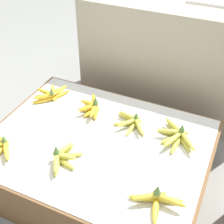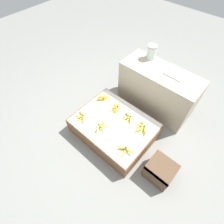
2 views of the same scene
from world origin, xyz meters
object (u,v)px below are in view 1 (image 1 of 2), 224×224
Objects in this scene: banana_bunch_middle_midleft at (92,107)px; banana_bunch_middle_left at (51,94)px; banana_bunch_middle_right at (177,136)px; banana_bunch_middle_midright at (132,122)px; banana_bunch_front_left at (0,146)px; banana_bunch_front_right at (157,199)px; foam_tray_white at (212,0)px; banana_bunch_front_midleft at (63,157)px.

banana_bunch_middle_left is at bearing 177.29° from banana_bunch_middle_midleft.
banana_bunch_middle_left is 0.91× the size of banana_bunch_middle_right.
banana_bunch_middle_midright is (0.25, -0.02, -0.01)m from banana_bunch_middle_midleft.
banana_bunch_middle_midleft is at bearing 59.69° from banana_bunch_front_left.
banana_bunch_front_right is at bearing -39.98° from banana_bunch_middle_midleft.
banana_bunch_middle_left is 0.85× the size of foam_tray_white.
banana_bunch_middle_midleft is 0.50m from banana_bunch_middle_right.
banana_bunch_middle_left is at bearing -137.74° from foam_tray_white.
foam_tray_white is (0.20, 0.71, 0.47)m from banana_bunch_middle_midright.
banana_bunch_front_midleft is 0.43m from banana_bunch_middle_midright.
banana_bunch_middle_midleft is (-0.53, 0.45, 0.00)m from banana_bunch_front_right.
foam_tray_white reaches higher than banana_bunch_front_left.
banana_bunch_front_midleft is at bearing -117.89° from banana_bunch_middle_midright.
banana_bunch_middle_midleft reaches higher than banana_bunch_front_midleft.
banana_bunch_middle_midright is at bearing -5.03° from banana_bunch_middle_midleft.
banana_bunch_middle_midleft is at bearing -2.71° from banana_bunch_middle_left.
banana_bunch_middle_midleft reaches higher than banana_bunch_front_right.
banana_bunch_middle_midright is at bearing -3.80° from banana_bunch_middle_left.
banana_bunch_front_left is 1.08× the size of banana_bunch_middle_midleft.
banana_bunch_front_left and banana_bunch_middle_midright have the same top height.
banana_bunch_middle_midleft is at bearing 176.39° from banana_bunch_middle_right.
banana_bunch_middle_midleft reaches higher than banana_bunch_front_left.
banana_bunch_front_midleft is 1.00× the size of banana_bunch_middle_left.
banana_bunch_middle_midleft is at bearing 140.02° from banana_bunch_front_right.
banana_bunch_front_midleft reaches higher than banana_bunch_middle_left.
banana_bunch_front_midleft is at bearing -140.45° from banana_bunch_middle_right.
banana_bunch_middle_right is 0.86m from foam_tray_white.
banana_bunch_middle_left is at bearing 92.18° from banana_bunch_front_left.
banana_bunch_middle_midright is at bearing -105.71° from foam_tray_white.
banana_bunch_middle_right is 0.93× the size of foam_tray_white.
banana_bunch_front_midleft is at bearing -50.71° from banana_bunch_middle_left.
banana_bunch_middle_left is at bearing 129.29° from banana_bunch_front_midleft.
foam_tray_white reaches higher than banana_bunch_front_midleft.
foam_tray_white is (0.40, 1.09, 0.46)m from banana_bunch_front_midleft.
banana_bunch_middle_midright is at bearing 177.85° from banana_bunch_middle_right.
banana_bunch_front_right is (0.80, 0.02, 0.01)m from banana_bunch_front_left.
banana_bunch_front_midleft is 0.41m from banana_bunch_middle_midleft.
banana_bunch_front_midleft and banana_bunch_middle_right have the same top height.
foam_tray_white is (-0.08, 1.14, 0.46)m from banana_bunch_front_right.
banana_bunch_middle_midleft reaches higher than banana_bunch_middle_midright.
banana_bunch_middle_midleft is (0.27, 0.46, 0.01)m from banana_bunch_front_left.
banana_bunch_middle_midright is at bearing 123.28° from banana_bunch_front_right.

